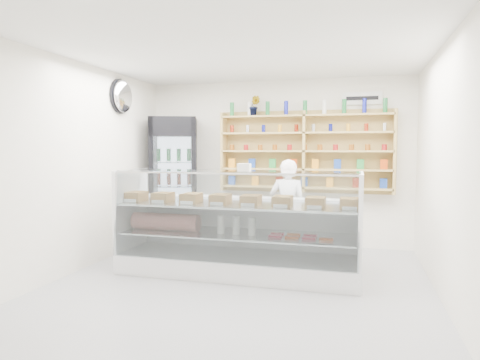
% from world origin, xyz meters
% --- Properties ---
extents(room, '(5.00, 5.00, 5.00)m').
position_xyz_m(room, '(0.00, 0.00, 1.40)').
color(room, '#A3A3A8').
rests_on(room, ground).
extents(display_counter, '(3.12, 0.93, 1.36)m').
position_xyz_m(display_counter, '(-0.14, 0.54, 0.37)').
color(display_counter, white).
rests_on(display_counter, floor).
extents(shop_worker, '(0.56, 0.38, 1.49)m').
position_xyz_m(shop_worker, '(0.37, 1.44, 0.74)').
color(shop_worker, white).
rests_on(shop_worker, floor).
extents(drinks_cooler, '(1.00, 0.98, 2.17)m').
position_xyz_m(drinks_cooler, '(-1.75, 2.12, 1.09)').
color(drinks_cooler, black).
rests_on(drinks_cooler, floor).
extents(wall_shelving, '(2.84, 0.28, 1.33)m').
position_xyz_m(wall_shelving, '(0.50, 2.34, 1.59)').
color(wall_shelving, tan).
rests_on(wall_shelving, back_wall).
extents(potted_plant, '(0.20, 0.16, 0.34)m').
position_xyz_m(potted_plant, '(-0.35, 2.34, 2.36)').
color(potted_plant, '#1E6626').
rests_on(potted_plant, wall_shelving).
extents(security_mirror, '(0.15, 0.50, 0.50)m').
position_xyz_m(security_mirror, '(-2.17, 1.20, 2.45)').
color(security_mirror, silver).
rests_on(security_mirror, left_wall).
extents(wall_sign, '(0.62, 0.03, 0.20)m').
position_xyz_m(wall_sign, '(1.40, 2.47, 2.45)').
color(wall_sign, white).
rests_on(wall_sign, back_wall).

